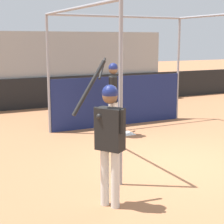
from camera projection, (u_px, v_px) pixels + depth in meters
ground_plane at (178, 163)px, 7.61m from camera, size 60.00×60.00×0.00m
outfield_wall at (61, 92)px, 14.00m from camera, size 24.00×0.12×1.11m
bleacher_section at (47, 66)px, 15.30m from camera, size 8.70×3.20×2.79m
batting_cage at (130, 83)px, 10.18m from camera, size 4.23×4.18×3.14m
home_plate at (125, 134)px, 9.97m from camera, size 0.44×0.44×0.02m
player_batter at (113, 92)px, 9.60m from camera, size 0.57×0.88×2.00m
player_waiting at (109, 134)px, 5.46m from camera, size 0.69×0.64×2.18m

